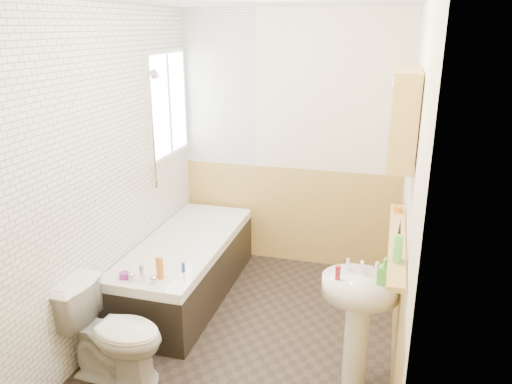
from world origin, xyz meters
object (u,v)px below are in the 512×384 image
medicine_cabinet (404,117)px  pine_shelf (397,240)px  bathtub (187,266)px  sink (358,311)px  toilet (114,333)px

medicine_cabinet → pine_shelf: bearing=-80.5°
bathtub → medicine_cabinet: size_ratio=2.80×
sink → medicine_cabinet: size_ratio=1.48×
bathtub → medicine_cabinet: (1.74, -0.54, 1.53)m
bathtub → sink: (1.57, -0.84, 0.31)m
sink → pine_shelf: 0.52m
pine_shelf → sink: bearing=-145.1°
bathtub → toilet: size_ratio=2.50×
pine_shelf → medicine_cabinet: medicine_cabinet is taller
sink → medicine_cabinet: bearing=55.5°
bathtub → toilet: (-0.03, -1.17, 0.07)m
bathtub → sink: sink is taller
sink → pine_shelf: bearing=29.8°
toilet → medicine_cabinet: medicine_cabinet is taller
bathtub → toilet: 1.18m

